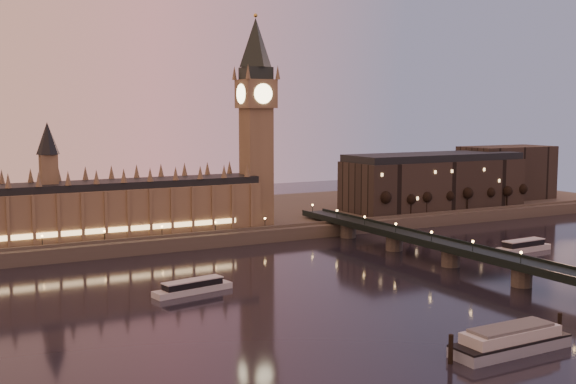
{
  "coord_description": "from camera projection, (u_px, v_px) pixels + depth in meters",
  "views": [
    {
      "loc": [
        -102.16,
        -202.63,
        62.9
      ],
      "look_at": [
        25.7,
        35.0,
        32.33
      ],
      "focal_mm": 45.0,
      "sensor_mm": 36.0,
      "label": 1
    }
  ],
  "objects": [
    {
      "name": "ground",
      "position": [
        269.0,
        306.0,
        232.48
      ],
      "size": [
        700.0,
        700.0,
        0.0
      ],
      "primitive_type": "plane",
      "color": "black",
      "rests_on": "ground"
    },
    {
      "name": "far_embankment",
      "position": [
        181.0,
        222.0,
        390.65
      ],
      "size": [
        560.0,
        130.0,
        6.0
      ],
      "primitive_type": "cube",
      "color": "#423D35",
      "rests_on": "ground"
    },
    {
      "name": "palace_of_westminster",
      "position": [
        64.0,
        205.0,
        317.02
      ],
      "size": [
        180.0,
        26.62,
        52.0
      ],
      "color": "brown",
      "rests_on": "ground"
    },
    {
      "name": "big_ben",
      "position": [
        256.0,
        108.0,
        356.57
      ],
      "size": [
        17.68,
        17.68,
        104.0
      ],
      "color": "brown",
      "rests_on": "ground"
    },
    {
      "name": "westminster_bridge",
      "position": [
        483.0,
        262.0,
        274.99
      ],
      "size": [
        13.2,
        260.0,
        15.3
      ],
      "color": "black",
      "rests_on": "ground"
    },
    {
      "name": "city_block",
      "position": [
        459.0,
        178.0,
        436.33
      ],
      "size": [
        155.0,
        45.0,
        34.0
      ],
      "color": "black",
      "rests_on": "ground"
    },
    {
      "name": "bare_tree_0",
      "position": [
        387.0,
        200.0,
        385.41
      ],
      "size": [
        6.05,
        6.05,
        12.31
      ],
      "color": "black",
      "rests_on": "ground"
    },
    {
      "name": "bare_tree_1",
      "position": [
        409.0,
        199.0,
        392.21
      ],
      "size": [
        6.05,
        6.05,
        12.31
      ],
      "color": "black",
      "rests_on": "ground"
    },
    {
      "name": "bare_tree_2",
      "position": [
        430.0,
        197.0,
        399.01
      ],
      "size": [
        6.05,
        6.05,
        12.31
      ],
      "color": "black",
      "rests_on": "ground"
    },
    {
      "name": "bare_tree_3",
      "position": [
        450.0,
        196.0,
        405.81
      ],
      "size": [
        6.05,
        6.05,
        12.31
      ],
      "color": "black",
      "rests_on": "ground"
    },
    {
      "name": "bare_tree_4",
      "position": [
        470.0,
        194.0,
        412.6
      ],
      "size": [
        6.05,
        6.05,
        12.31
      ],
      "color": "black",
      "rests_on": "ground"
    },
    {
      "name": "bare_tree_5",
      "position": [
        488.0,
        193.0,
        419.4
      ],
      "size": [
        6.05,
        6.05,
        12.31
      ],
      "color": "black",
      "rests_on": "ground"
    },
    {
      "name": "bare_tree_6",
      "position": [
        507.0,
        192.0,
        426.2
      ],
      "size": [
        6.05,
        6.05,
        12.31
      ],
      "color": "black",
      "rests_on": "ground"
    },
    {
      "name": "bare_tree_7",
      "position": [
        524.0,
        190.0,
        433.0
      ],
      "size": [
        6.05,
        6.05,
        12.31
      ],
      "color": "black",
      "rests_on": "ground"
    },
    {
      "name": "cruise_boat_a",
      "position": [
        193.0,
        287.0,
        249.85
      ],
      "size": [
        29.69,
        11.33,
        4.65
      ],
      "rotation": [
        0.0,
        0.0,
        0.18
      ],
      "color": "silver",
      "rests_on": "ground"
    },
    {
      "name": "cruise_boat_b",
      "position": [
        523.0,
        246.0,
        323.46
      ],
      "size": [
        28.92,
        8.83,
        5.27
      ],
      "rotation": [
        0.0,
        0.0,
        0.06
      ],
      "color": "silver",
      "rests_on": "ground"
    },
    {
      "name": "moored_barge",
      "position": [
        511.0,
        340.0,
        188.42
      ],
      "size": [
        40.58,
        10.46,
        7.44
      ],
      "rotation": [
        0.0,
        0.0,
        0.02
      ],
      "color": "#7F8DA2",
      "rests_on": "ground"
    }
  ]
}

